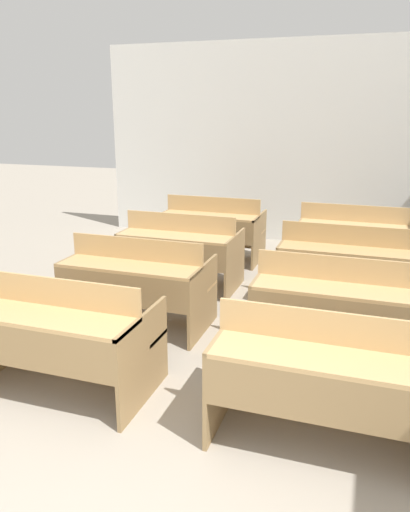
# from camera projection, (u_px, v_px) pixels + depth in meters

# --- Properties ---
(wall_back) EXTENTS (6.20, 0.06, 3.07)m
(wall_back) POSITION_uv_depth(u_px,v_px,m) (294.00, 144.00, 7.70)
(wall_back) COLOR silver
(wall_back) RESTS_ON ground_plane
(bench_front_left) EXTENTS (1.35, 0.80, 0.89)m
(bench_front_left) POSITION_uv_depth(u_px,v_px,m) (60.00, 333.00, 3.69)
(bench_front_left) COLOR olive
(bench_front_left) RESTS_ON ground_plane
(bench_front_right) EXTENTS (1.35, 0.80, 0.89)m
(bench_front_right) POSITION_uv_depth(u_px,v_px,m) (323.00, 375.00, 3.11)
(bench_front_right) COLOR #96774D
(bench_front_right) RESTS_ON ground_plane
(bench_second_left) EXTENTS (1.35, 0.80, 0.89)m
(bench_second_left) POSITION_uv_depth(u_px,v_px,m) (137.00, 281.00, 4.81)
(bench_second_left) COLOR olive
(bench_second_left) RESTS_ON ground_plane
(bench_second_right) EXTENTS (1.35, 0.80, 0.89)m
(bench_second_right) POSITION_uv_depth(u_px,v_px,m) (335.00, 305.00, 4.22)
(bench_second_right) COLOR #96774D
(bench_second_right) RESTS_ON ground_plane
(bench_third_left) EXTENTS (1.35, 0.80, 0.89)m
(bench_third_left) POSITION_uv_depth(u_px,v_px,m) (180.00, 249.00, 5.90)
(bench_third_left) COLOR #97784E
(bench_third_left) RESTS_ON ground_plane
(bench_third_right) EXTENTS (1.35, 0.80, 0.89)m
(bench_third_right) POSITION_uv_depth(u_px,v_px,m) (343.00, 264.00, 5.34)
(bench_third_right) COLOR olive
(bench_third_right) RESTS_ON ground_plane
(bench_back_left) EXTENTS (1.35, 0.80, 0.89)m
(bench_back_left) POSITION_uv_depth(u_px,v_px,m) (213.00, 227.00, 7.00)
(bench_back_left) COLOR #93754A
(bench_back_left) RESTS_ON ground_plane
(bench_back_right) EXTENTS (1.35, 0.80, 0.89)m
(bench_back_right) POSITION_uv_depth(u_px,v_px,m) (352.00, 238.00, 6.42)
(bench_back_right) COLOR #997A50
(bench_back_right) RESTS_ON ground_plane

